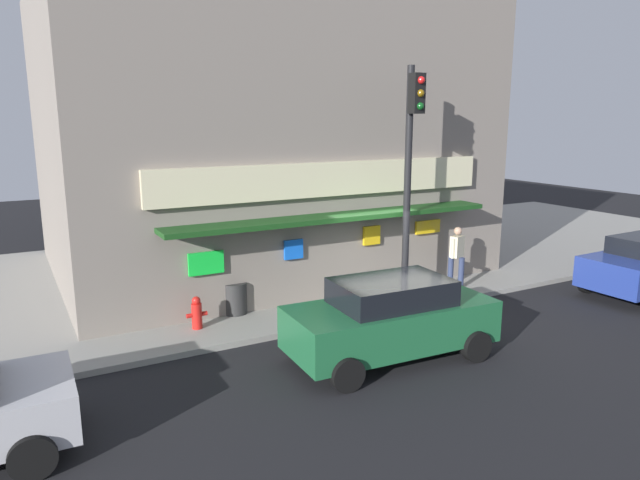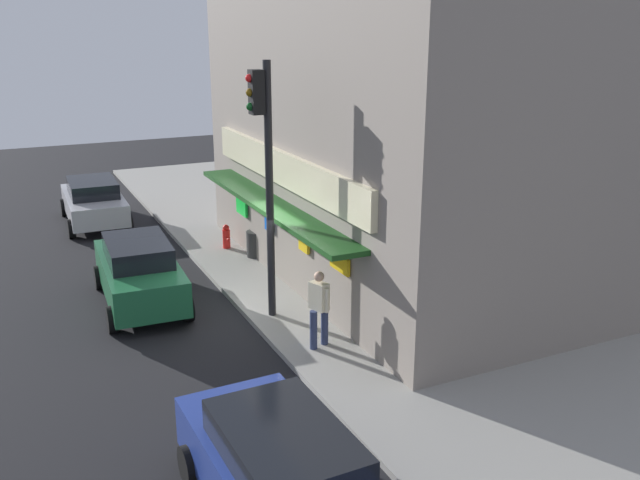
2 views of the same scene
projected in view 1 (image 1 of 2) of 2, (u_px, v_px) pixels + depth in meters
ground_plane at (395, 316)px, 14.33m from camera, size 54.50×54.50×0.00m
sidewalk at (292, 263)px, 19.25m from camera, size 36.33×11.52×0.13m
corner_building at (256, 135)px, 18.40m from camera, size 12.34×10.26×8.29m
traffic_light at (411, 156)px, 14.26m from camera, size 0.32×0.58×5.92m
fire_hydrant at (197, 313)px, 13.03m from camera, size 0.47×0.23×0.75m
trash_can at (235, 298)px, 14.04m from camera, size 0.58×0.58×0.77m
pedestrian at (457, 254)px, 16.13m from camera, size 0.56×0.52×1.72m
parked_car_green at (391, 318)px, 11.61m from camera, size 4.30×2.14×1.68m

